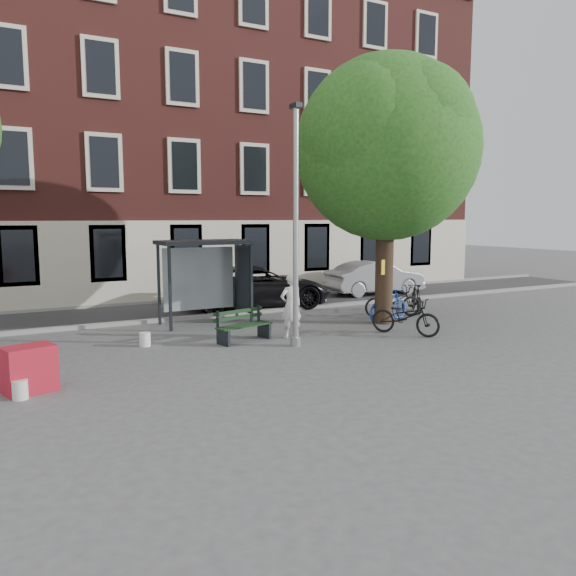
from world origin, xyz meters
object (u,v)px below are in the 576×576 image
at_px(lamppost, 296,239).
at_px(bike_a, 393,301).
at_px(bench, 243,327).
at_px(notice_sign, 385,277).
at_px(red_stand, 29,369).
at_px(bus_shelter, 216,262).
at_px(bike_c, 405,317).
at_px(car_dark, 257,287).
at_px(car_silver, 375,278).
at_px(painter, 291,306).
at_px(bike_d, 416,298).
at_px(bike_b, 388,305).

relative_size(lamppost, bike_a, 3.08).
xyz_separation_m(bench, bike_a, (5.97, 1.12, 0.14)).
height_order(lamppost, notice_sign, lamppost).
distance_m(red_stand, notice_sign, 10.53).
bearing_deg(bus_shelter, bench, -97.01).
bearing_deg(bike_c, car_dark, 73.84).
bearing_deg(car_silver, lamppost, 134.36).
relative_size(painter, car_dark, 0.32).
xyz_separation_m(bench, car_silver, (8.85, 5.94, 0.33)).
bearing_deg(car_silver, bike_c, 151.12).
bearing_deg(car_dark, bike_a, -133.69).
distance_m(bus_shelter, car_dark, 3.40).
xyz_separation_m(bench, red_stand, (-5.37, -2.18, 0.07)).
xyz_separation_m(bike_c, bike_d, (2.82, 2.79, -0.03)).
height_order(bike_d, notice_sign, notice_sign).
bearing_deg(lamppost, bus_shelter, 98.43).
distance_m(lamppost, car_dark, 6.78).
height_order(bench, bike_d, bike_d).
bearing_deg(bench, bike_b, -9.32).
height_order(bench, car_dark, car_dark).
relative_size(lamppost, car_dark, 1.10).
relative_size(bus_shelter, bike_d, 1.72).
distance_m(bike_a, car_dark, 5.08).
relative_size(bike_d, notice_sign, 0.82).
xyz_separation_m(bike_a, notice_sign, (-1.13, -1.00, 0.97)).
distance_m(car_dark, car_silver, 6.15).
xyz_separation_m(bus_shelter, notice_sign, (4.48, -2.81, -0.43)).
distance_m(painter, red_stand, 7.01).
distance_m(bus_shelter, car_silver, 9.08).
bearing_deg(bike_b, red_stand, 93.17).
height_order(lamppost, bench, lamppost).
height_order(bench, car_silver, car_silver).
height_order(bike_b, car_silver, car_silver).
bearing_deg(bike_c, painter, 128.42).
distance_m(bike_a, car_silver, 5.61).
xyz_separation_m(lamppost, bike_a, (5.00, 2.29, -2.26)).
height_order(car_silver, notice_sign, notice_sign).
relative_size(car_dark, notice_sign, 2.75).
bearing_deg(bike_b, car_silver, -44.08).
xyz_separation_m(car_dark, red_stand, (-8.14, -7.23, -0.32)).
bearing_deg(red_stand, bike_c, 4.50).
bearing_deg(bike_a, notice_sign, 146.80).
xyz_separation_m(bike_c, car_dark, (-1.64, 6.46, 0.25)).
bearing_deg(lamppost, car_silver, 42.03).
distance_m(car_silver, notice_sign, 7.10).
height_order(bus_shelter, bike_c, bus_shelter).
bearing_deg(bike_b, notice_sign, 118.62).
xyz_separation_m(painter, bench, (-1.35, 0.22, -0.51)).
xyz_separation_m(painter, notice_sign, (3.50, 0.35, 0.60)).
relative_size(bench, bike_b, 0.98).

